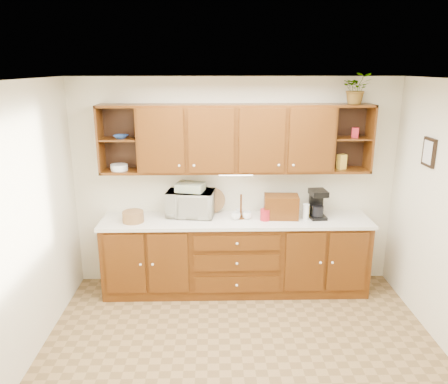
{
  "coord_description": "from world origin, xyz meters",
  "views": [
    {
      "loc": [
        -0.26,
        -3.52,
        2.71
      ],
      "look_at": [
        -0.15,
        1.15,
        1.36
      ],
      "focal_mm": 35.0,
      "sensor_mm": 36.0,
      "label": 1
    }
  ],
  "objects_px": {
    "potted_plant": "(357,89)",
    "coffee_maker": "(317,204)",
    "microwave": "(191,203)",
    "bread_box": "(281,207)"
  },
  "relations": [
    {
      "from": "microwave",
      "to": "bread_box",
      "type": "xyz_separation_m",
      "value": [
        1.1,
        -0.12,
        -0.02
      ]
    },
    {
      "from": "coffee_maker",
      "to": "bread_box",
      "type": "bearing_deg",
      "value": 175.85
    },
    {
      "from": "bread_box",
      "to": "coffee_maker",
      "type": "height_order",
      "value": "coffee_maker"
    },
    {
      "from": "microwave",
      "to": "potted_plant",
      "type": "distance_m",
      "value": 2.36
    },
    {
      "from": "potted_plant",
      "to": "coffee_maker",
      "type": "bearing_deg",
      "value": -171.41
    },
    {
      "from": "microwave",
      "to": "potted_plant",
      "type": "bearing_deg",
      "value": 5.91
    },
    {
      "from": "coffee_maker",
      "to": "potted_plant",
      "type": "distance_m",
      "value": 1.41
    },
    {
      "from": "coffee_maker",
      "to": "potted_plant",
      "type": "bearing_deg",
      "value": 3.43
    },
    {
      "from": "bread_box",
      "to": "potted_plant",
      "type": "relative_size",
      "value": 1.15
    },
    {
      "from": "microwave",
      "to": "coffee_maker",
      "type": "height_order",
      "value": "coffee_maker"
    }
  ]
}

